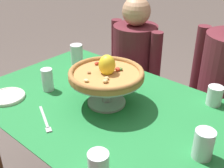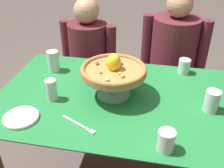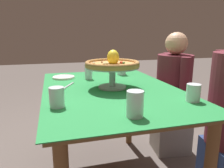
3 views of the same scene
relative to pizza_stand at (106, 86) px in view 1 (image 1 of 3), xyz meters
name	(u,v)px [view 1 (image 1 of 3)]	position (x,y,z in m)	size (l,w,h in m)	color
dining_table	(105,122)	(0.00, -0.01, -0.21)	(1.32, 0.87, 0.76)	brown
pizza_stand	(106,86)	(0.00, 0.00, 0.00)	(0.35, 0.35, 0.14)	#B7B7C1
pizza	(106,73)	(0.00, 0.00, 0.07)	(0.36, 0.36, 0.11)	#BC8447
water_glass_front_right	(98,166)	(0.30, -0.37, -0.05)	(0.07, 0.07, 0.10)	silver
water_glass_side_right	(203,146)	(0.52, -0.04, -0.05)	(0.08, 0.08, 0.12)	silver
water_glass_back_left	(77,57)	(-0.44, 0.21, -0.04)	(0.08, 0.08, 0.14)	white
water_glass_back_right	(214,97)	(0.40, 0.34, -0.06)	(0.07, 0.07, 0.10)	white
water_glass_side_left	(48,81)	(-0.32, -0.11, -0.04)	(0.06, 0.06, 0.12)	silver
side_plate	(7,96)	(-0.41, -0.30, -0.09)	(0.18, 0.18, 0.02)	silver
dinner_fork	(45,120)	(-0.11, -0.29, -0.09)	(0.20, 0.11, 0.01)	#B7B7C1
diner_left	(134,77)	(-0.34, 0.68, -0.32)	(0.47, 0.35, 1.13)	gray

